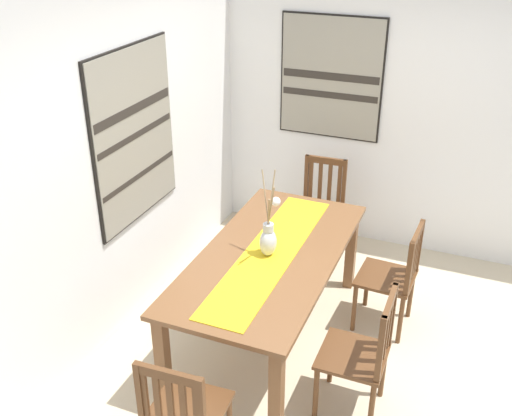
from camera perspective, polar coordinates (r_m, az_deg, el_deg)
ground_plane at (r=4.64m, az=9.30°, el=-14.12°), size 6.40×6.40×0.03m
wall_back at (r=4.57m, az=-12.60°, el=5.09°), size 6.40×0.12×2.70m
wall_side at (r=5.60m, az=15.03°, el=8.94°), size 0.12×6.40×2.70m
dining_table at (r=4.38m, az=1.35°, el=-5.46°), size 1.97×0.95×0.76m
table_runner at (r=4.33m, az=1.37°, el=-4.30°), size 1.82×0.36×0.01m
centerpiece_vase at (r=4.24m, az=1.21°, el=-2.82°), size 0.26×0.19×0.64m
chair_0 at (r=5.60m, az=6.16°, el=0.09°), size 0.44×0.44×0.93m
chair_1 at (r=4.72m, az=13.04°, el=-6.25°), size 0.44×0.44×0.90m
chair_2 at (r=3.95m, az=10.06°, el=-13.49°), size 0.42×0.42×0.93m
chair_3 at (r=3.56m, az=-6.97°, el=-18.77°), size 0.44×0.44×0.89m
painting_on_back_wall at (r=4.55m, az=-11.55°, el=6.83°), size 1.03×0.05×1.32m
painting_on_side_wall at (r=5.62m, az=7.16°, el=12.22°), size 0.05×0.96×1.12m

